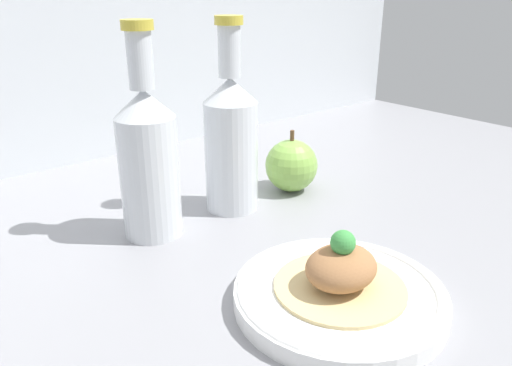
{
  "coord_description": "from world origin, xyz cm",
  "views": [
    {
      "loc": [
        -30.58,
        -38.95,
        31.59
      ],
      "look_at": [
        4.3,
        3.53,
        9.77
      ],
      "focal_mm": 35.0,
      "sensor_mm": 36.0,
      "label": 1
    }
  ],
  "objects": [
    {
      "name": "ground_plane",
      "position": [
        0.0,
        0.0,
        -2.0
      ],
      "size": [
        180.0,
        110.0,
        4.0
      ],
      "primitive_type": "cube",
      "color": "gray"
    },
    {
      "name": "plate",
      "position": [
        4.49,
        -10.1,
        1.27
      ],
      "size": [
        22.37,
        22.37,
        2.37
      ],
      "color": "white",
      "rests_on": "ground_plane"
    },
    {
      "name": "plated_food",
      "position": [
        4.49,
        -10.1,
        4.12
      ],
      "size": [
        13.88,
        13.88,
        6.75
      ],
      "color": "#D6BC7F",
      "rests_on": "plate"
    },
    {
      "name": "cider_bottle_left",
      "position": [
        -2.57,
        17.16,
        10.82
      ],
      "size": [
        7.79,
        7.79,
        27.91
      ],
      "color": "silver",
      "rests_on": "ground_plane"
    },
    {
      "name": "cider_bottle_right",
      "position": [
        10.8,
        17.16,
        10.82
      ],
      "size": [
        7.79,
        7.79,
        27.91
      ],
      "color": "silver",
      "rests_on": "ground_plane"
    },
    {
      "name": "apple",
      "position": [
        22.44,
        16.54,
        4.29
      ],
      "size": [
        8.56,
        8.56,
        10.19
      ],
      "color": "#84B74C",
      "rests_on": "ground_plane"
    }
  ]
}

